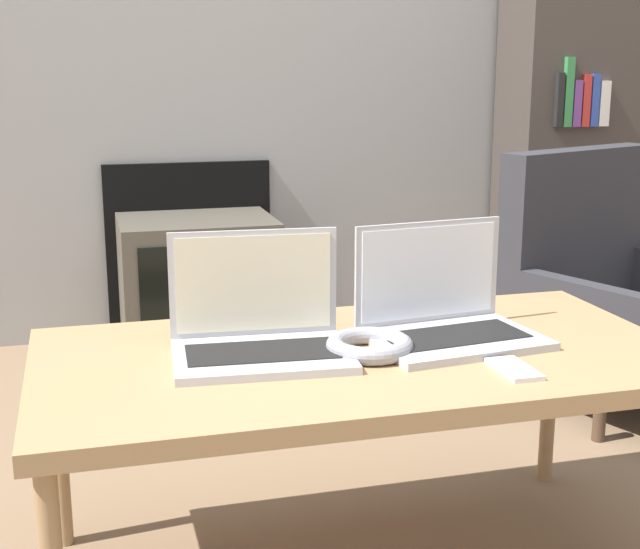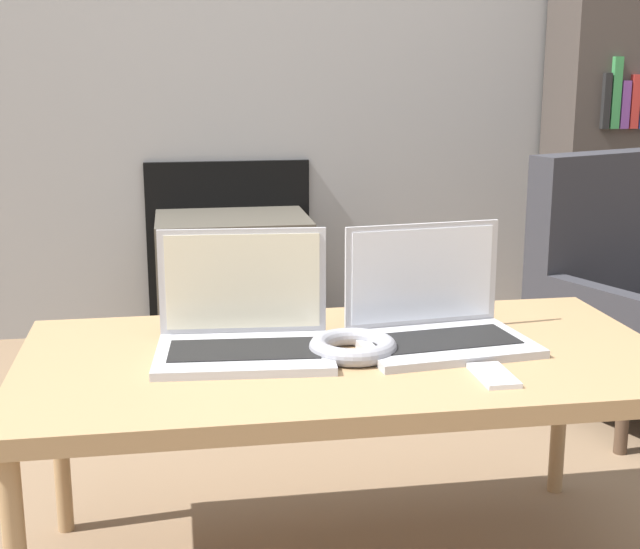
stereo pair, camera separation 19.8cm
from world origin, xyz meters
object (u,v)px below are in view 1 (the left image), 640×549
Objects in this scene: phone at (514,369)px; armchair at (608,287)px; laptop_right at (445,314)px; headphones at (370,346)px; laptop_left at (259,329)px; tv at (198,285)px.

armchair is (0.84, 0.99, -0.14)m from phone.
armchair is (0.88, 0.77, -0.19)m from laptop_right.
headphones is 0.27m from phone.
laptop_left is 2.87× the size of phone.
armchair is (1.19, -0.75, 0.10)m from tv.
laptop_right is at bearing -160.66° from armchair.
laptop_right is 2.12× the size of headphones.
laptop_left is 1.55m from tv.
laptop_right is 0.19m from headphones.
laptop_right is (0.38, -0.00, 0.00)m from laptop_left.
tv is (-0.30, 1.52, -0.28)m from laptop_right.
headphones is 0.31× the size of tv.
laptop_right is 0.23m from phone.
laptop_left is 0.43× the size of armchair.
tv is (-0.12, 1.58, -0.25)m from headphones.
armchair is (1.27, 0.77, -0.19)m from laptop_left.
tv is 1.41m from armchair.
laptop_left is at bearing 162.89° from headphones.
tv is 0.68× the size of armchair.
phone is at bearing -36.04° from headphones.
laptop_right is 1.19m from armchair.
tv is (0.08, 1.52, -0.28)m from laptop_left.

